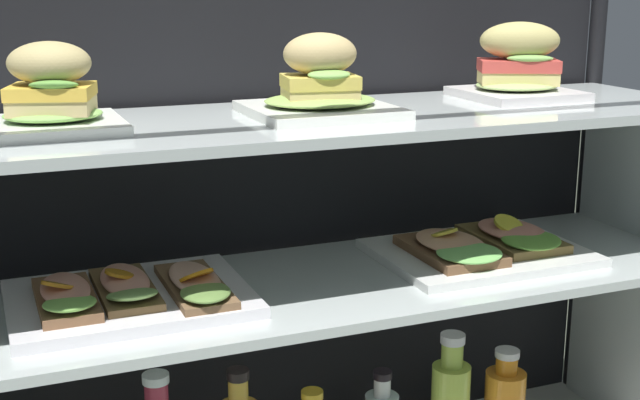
{
  "coord_description": "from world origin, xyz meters",
  "views": [
    {
      "loc": [
        -0.48,
        -1.19,
        0.88
      ],
      "look_at": [
        0.0,
        0.0,
        0.55
      ],
      "focal_mm": 48.99,
      "sensor_mm": 36.0,
      "label": 1
    }
  ],
  "objects_px": {
    "plated_roll_sandwich_far_right": "(321,88)",
    "plated_roll_sandwich_mid_right": "(52,96)",
    "plated_roll_sandwich_mid_left": "(518,69)",
    "open_sandwich_tray_near_left_corner": "(483,247)",
    "open_sandwich_tray_right_of_center": "(130,294)"
  },
  "relations": [
    {
      "from": "plated_roll_sandwich_mid_right",
      "to": "plated_roll_sandwich_mid_left",
      "type": "xyz_separation_m",
      "value": [
        0.76,
        0.04,
        0.0
      ]
    },
    {
      "from": "plated_roll_sandwich_far_right",
      "to": "plated_roll_sandwich_mid_right",
      "type": "bearing_deg",
      "value": 179.19
    },
    {
      "from": "open_sandwich_tray_right_of_center",
      "to": "plated_roll_sandwich_mid_left",
      "type": "bearing_deg",
      "value": 3.94
    },
    {
      "from": "plated_roll_sandwich_far_right",
      "to": "plated_roll_sandwich_mid_left",
      "type": "relative_size",
      "value": 1.16
    },
    {
      "from": "open_sandwich_tray_right_of_center",
      "to": "open_sandwich_tray_near_left_corner",
      "type": "xyz_separation_m",
      "value": [
        0.59,
        0.0,
        0.0
      ]
    },
    {
      "from": "plated_roll_sandwich_mid_right",
      "to": "open_sandwich_tray_right_of_center",
      "type": "bearing_deg",
      "value": -4.04
    },
    {
      "from": "plated_roll_sandwich_mid_left",
      "to": "open_sandwich_tray_near_left_corner",
      "type": "xyz_separation_m",
      "value": [
        -0.08,
        -0.04,
        -0.29
      ]
    },
    {
      "from": "open_sandwich_tray_right_of_center",
      "to": "plated_roll_sandwich_far_right",
      "type": "bearing_deg",
      "value": 0.14
    },
    {
      "from": "open_sandwich_tray_right_of_center",
      "to": "open_sandwich_tray_near_left_corner",
      "type": "relative_size",
      "value": 1.0
    },
    {
      "from": "plated_roll_sandwich_mid_right",
      "to": "plated_roll_sandwich_mid_left",
      "type": "distance_m",
      "value": 0.76
    },
    {
      "from": "plated_roll_sandwich_far_right",
      "to": "open_sandwich_tray_near_left_corner",
      "type": "xyz_separation_m",
      "value": [
        0.29,
        0.0,
        -0.28
      ]
    },
    {
      "from": "open_sandwich_tray_right_of_center",
      "to": "open_sandwich_tray_near_left_corner",
      "type": "bearing_deg",
      "value": 0.25
    },
    {
      "from": "plated_roll_sandwich_mid_right",
      "to": "plated_roll_sandwich_far_right",
      "type": "distance_m",
      "value": 0.38
    },
    {
      "from": "plated_roll_sandwich_mid_right",
      "to": "open_sandwich_tray_right_of_center",
      "type": "xyz_separation_m",
      "value": [
        0.09,
        -0.01,
        -0.29
      ]
    },
    {
      "from": "plated_roll_sandwich_mid_right",
      "to": "open_sandwich_tray_right_of_center",
      "type": "distance_m",
      "value": 0.3
    }
  ]
}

